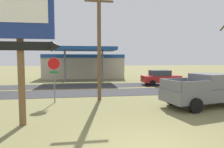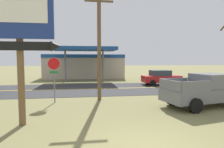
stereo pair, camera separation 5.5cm
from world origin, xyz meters
The scene contains 8 objects.
road_asphalt centered at (0.00, 13.00, 0.01)m, with size 140.00×8.00×0.02m, color #333335.
road_centre_line centered at (0.00, 13.00, 0.02)m, with size 126.00×0.20×0.01m, color gold.
motel_sign centered at (-4.53, 3.06, 3.96)m, with size 3.11×0.54×5.82m.
stop_sign centered at (-3.87, 7.44, 2.03)m, with size 0.80×0.08×2.95m.
utility_pole centered at (-0.91, 7.88, 4.35)m, with size 2.15×0.26×8.06m.
gas_station centered at (-1.89, 25.36, 1.94)m, with size 12.00×11.50×4.40m.
pickup_grey_parked_on_lawn centered at (5.26, 5.11, 0.96)m, with size 5.49×2.99×1.96m.
car_red_near_lane centered at (6.57, 15.00, 0.83)m, with size 4.20×2.00×1.64m.
Camera 2 is at (-1.97, -5.38, 2.80)m, focal length 30.83 mm.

